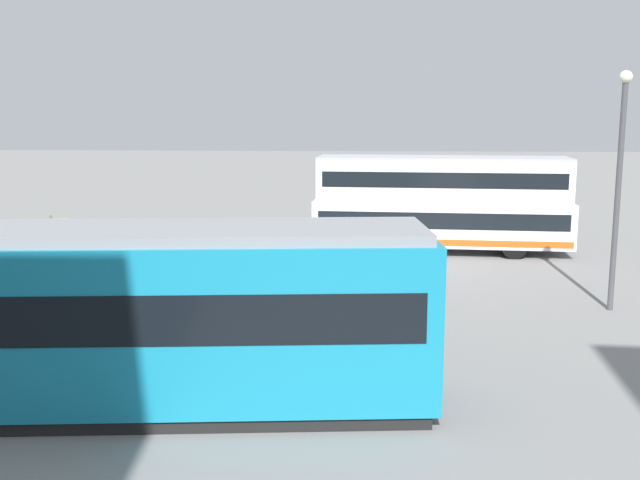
% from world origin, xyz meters
% --- Properties ---
extents(ground_plane, '(160.00, 160.00, 0.00)m').
position_xyz_m(ground_plane, '(0.00, 0.00, 0.00)').
color(ground_plane, gray).
extents(double_decker_bus, '(10.29, 3.08, 3.85)m').
position_xyz_m(double_decker_bus, '(-2.55, -3.45, 1.96)').
color(double_decker_bus, white).
rests_on(double_decker_bus, ground).
extents(tram_yellow, '(15.87, 4.05, 3.52)m').
position_xyz_m(tram_yellow, '(7.06, 13.17, 1.82)').
color(tram_yellow, teal).
rests_on(tram_yellow, ground).
extents(pedestrian_near_railing, '(0.41, 0.41, 1.75)m').
position_xyz_m(pedestrian_near_railing, '(5.36, 6.08, 1.01)').
color(pedestrian_near_railing, '#4C3F2D').
rests_on(pedestrian_near_railing, ground).
extents(pedestrian_crossing, '(0.36, 0.36, 1.67)m').
position_xyz_m(pedestrian_crossing, '(1.87, 9.91, 0.96)').
color(pedestrian_crossing, '#4C3F2D').
rests_on(pedestrian_crossing, ground).
extents(pedestrian_railing, '(8.86, 0.13, 1.08)m').
position_xyz_m(pedestrian_railing, '(4.94, 4.74, 0.75)').
color(pedestrian_railing, gray).
rests_on(pedestrian_railing, ground).
extents(info_sign, '(1.13, 0.26, 2.45)m').
position_xyz_m(info_sign, '(10.24, 4.07, 1.70)').
color(info_sign, slate).
rests_on(info_sign, ground).
extents(street_lamp, '(0.36, 0.36, 6.72)m').
position_xyz_m(street_lamp, '(-6.54, 5.16, 3.94)').
color(street_lamp, '#4C4C51').
rests_on(street_lamp, ground).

